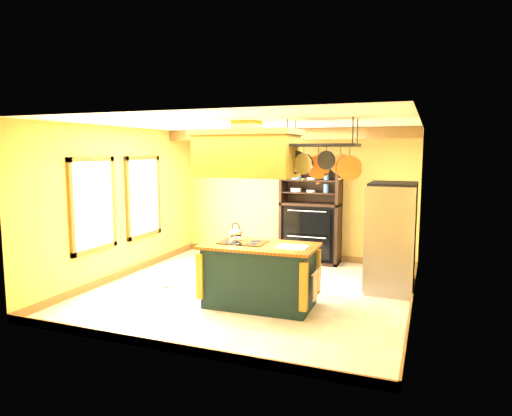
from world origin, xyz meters
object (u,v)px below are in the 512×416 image
Objects in this scene: kitchen_island at (260,275)px; range_hood at (247,152)px; pot_rack at (323,155)px; hutch at (311,222)px; refrigerator at (391,240)px.

range_hood is (-0.20, -0.00, 1.79)m from kitchen_island.
range_hood is at bearing 180.00° from pot_rack.
hutch is (-0.89, 2.92, -1.39)m from pot_rack.
pot_rack reaches higher than refrigerator.
range_hood is 1.41× the size of pot_rack.
range_hood reaches higher than kitchen_island.
range_hood is at bearing -142.74° from refrigerator.
refrigerator is at bearing -40.64° from hutch.
pot_rack is at bearing -72.99° from hutch.
range_hood is 2.79m from refrigerator.
hutch is at bearing 139.36° from refrigerator.
refrigerator is (1.72, 1.46, 0.37)m from kitchen_island.
pot_rack is 3.35m from hutch.
pot_rack is at bearing -1.47° from kitchen_island.
pot_rack is at bearing -118.89° from refrigerator.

